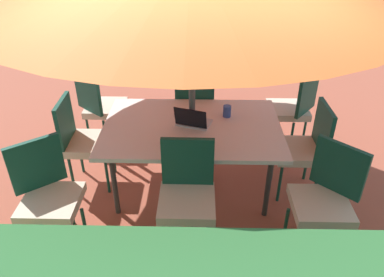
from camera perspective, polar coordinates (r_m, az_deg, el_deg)
ground_plane at (r=4.09m, az=-0.00°, el=-7.20°), size 10.00×10.00×0.02m
dining_table at (r=3.68m, az=-0.00°, el=1.30°), size 1.73×1.17×0.74m
chair_southeast at (r=4.61m, az=-13.66°, el=5.00°), size 0.58×0.59×0.98m
chair_northwest at (r=3.28m, az=19.62°, el=-8.21°), size 0.59×0.59×0.98m
chair_north at (r=3.13m, az=-0.75°, el=-8.12°), size 0.46×0.46×0.98m
chair_northeast at (r=3.34m, az=-21.12°, el=-7.65°), size 0.58×0.58×0.98m
chair_east at (r=3.97m, az=-16.25°, el=0.03°), size 0.47×0.46×0.98m
chair_south at (r=4.43m, az=0.48°, el=4.84°), size 0.46×0.47×0.98m
chair_west at (r=3.86m, az=16.75°, el=-1.03°), size 0.47×0.46×0.98m
chair_southwest at (r=4.59m, az=15.10°, el=4.71°), size 0.58×0.58×0.98m
laptop at (r=3.65m, az=0.12°, el=2.69°), size 0.38×0.33×0.21m
cup at (r=3.81m, az=5.34°, el=4.15°), size 0.08×0.08×0.12m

